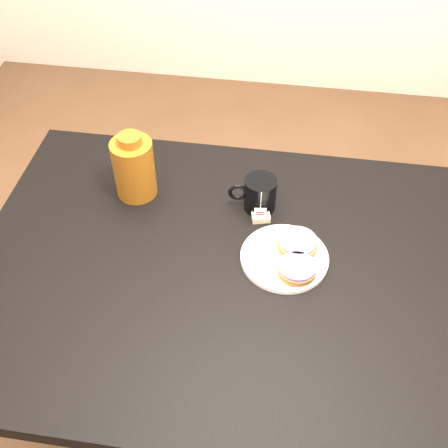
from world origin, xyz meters
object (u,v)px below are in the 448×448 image
object	(u,v)px
bagel_back	(298,243)
teabag_pouch	(261,217)
table	(264,293)
mug	(259,194)
bagel_front	(297,269)
bagel_package	(134,167)
plate	(284,257)

from	to	relation	value
bagel_back	teabag_pouch	xyz separation A→B (m)	(-0.10, 0.09, -0.02)
table	mug	world-z (taller)	mug
bagel_front	bagel_package	xyz separation A→B (m)	(-0.44, 0.22, 0.06)
plate	mug	size ratio (longest dim) A/B	1.63
table	plate	xyz separation A→B (m)	(0.04, 0.04, 0.09)
table	bagel_package	distance (m)	0.46
bagel_front	table	bearing A→B (deg)	179.04
bagel_back	bagel_front	distance (m)	0.08
plate	bagel_back	distance (m)	0.05
bagel_front	teabag_pouch	size ratio (longest dim) A/B	2.14
bagel_front	bagel_package	distance (m)	0.50
teabag_pouch	bagel_package	bearing A→B (deg)	170.81
table	plate	world-z (taller)	plate
plate	bagel_back	size ratio (longest dim) A/B	1.55
bagel_front	plate	bearing A→B (deg)	124.13
plate	bagel_package	world-z (taller)	bagel_package
bagel_back	table	bearing A→B (deg)	-130.69
mug	bagel_package	xyz separation A→B (m)	(-0.33, 0.01, 0.04)
bagel_back	bagel_front	world-z (taller)	same
bagel_package	table	bearing A→B (deg)	-31.29
bagel_front	mug	distance (m)	0.24
bagel_back	bagel_front	size ratio (longest dim) A/B	1.40
teabag_pouch	bagel_package	distance (m)	0.35
plate	mug	distance (m)	0.19
mug	bagel_package	distance (m)	0.33
bagel_back	teabag_pouch	bearing A→B (deg)	137.03
mug	bagel_front	bearing A→B (deg)	-69.67
plate	teabag_pouch	size ratio (longest dim) A/B	4.65
plate	mug	world-z (taller)	mug
mug	bagel_package	size ratio (longest dim) A/B	0.69
bagel_front	bagel_back	bearing A→B (deg)	92.34
bagel_back	bagel_package	bearing A→B (deg)	161.51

